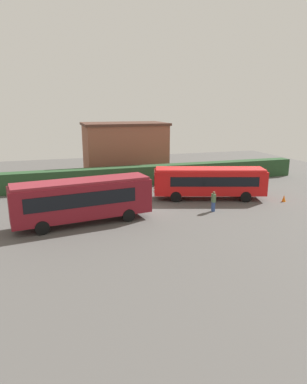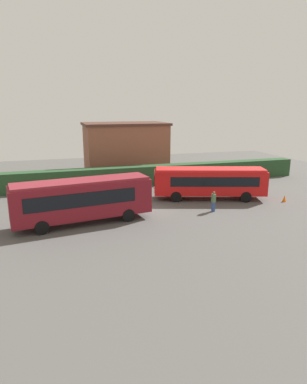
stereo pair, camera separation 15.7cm
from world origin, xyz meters
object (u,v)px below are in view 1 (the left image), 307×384
person_left (180,183)px  bus_red (209,181)px  bus_maroon (83,199)px  person_center (213,201)px  traffic_cone (284,198)px

person_left → bus_red: bearing=-76.4°
bus_maroon → person_center: 10.73m
person_center → traffic_cone: size_ratio=2.88×
bus_red → person_left: 3.94m
person_center → person_left: bearing=-86.3°
traffic_cone → bus_maroon: bearing=-178.5°
person_center → traffic_cone: bearing=-171.7°
person_left → bus_maroon: bearing=-156.6°
bus_red → person_left: bearing=-49.0°
bus_maroon → person_left: size_ratio=6.38×
bus_red → person_left: size_ratio=6.41×
traffic_cone → bus_red: bearing=154.8°
person_left → traffic_cone: size_ratio=2.75×
person_left → person_center: size_ratio=0.95×
traffic_cone → person_center: bearing=-174.4°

